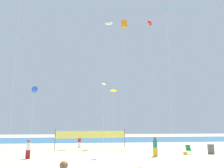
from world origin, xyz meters
name	(u,v)px	position (x,y,z in m)	size (l,w,h in m)	color
ground_plane	(105,162)	(0.00, 0.00, 0.00)	(120.00, 120.00, 0.00)	#D1BC89
ocean_band	(91,139)	(0.00, 30.59, 0.00)	(120.00, 20.00, 0.01)	#28608C
beachgoer_maroon_shirt	(79,141)	(-2.15, 12.07, 0.87)	(0.37, 0.37, 1.62)	white
beachgoer_white_shirt	(28,148)	(-6.49, 2.83, 0.88)	(0.38, 0.38, 1.64)	maroon
beachgoer_teal_shirt	(155,146)	(5.04, 2.92, 0.96)	(0.41, 0.41, 1.81)	gold
folding_beach_chair	(189,149)	(9.08, 4.42, 0.47)	(0.52, 0.65, 0.89)	#1E8C4C
trash_barrel	(211,149)	(11.35, 4.14, 0.48)	(0.66, 0.66, 0.96)	#595960
volleyball_net	(91,135)	(-0.67, 11.05, 1.64)	(8.91, 1.41, 2.40)	#4C4C51
beach_handbag	(185,153)	(8.41, 3.84, 0.14)	(0.36, 0.18, 0.29)	gold
kite_lime_diamond	(104,85)	(0.67, 8.69, 7.80)	(0.74, 0.74, 8.10)	silver
kite_green_diamond	(167,14)	(6.92, 3.15, 14.72)	(0.64, 0.64, 15.52)	silver
kite_red_delta	(151,23)	(9.11, 15.62, 19.76)	(1.08, 0.94, 20.33)	silver
kite_white_inflatable	(109,24)	(2.18, 16.82, 19.62)	(1.40, 0.65, 20.07)	silver
kite_yellow_diamond	(113,91)	(1.21, 3.98, 6.34)	(0.70, 0.72, 6.53)	silver
kite_orange_box	(124,24)	(4.67, 16.16, 19.46)	(1.02, 1.02, 20.08)	silver
kite_blue_delta	(34,89)	(-9.81, 19.44, 8.71)	(1.16, 0.69, 9.27)	silver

